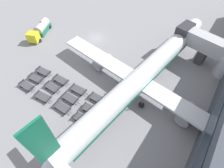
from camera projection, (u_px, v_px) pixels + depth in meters
ground_plane at (96, 38)px, 45.29m from camera, size 500.00×500.00×0.00m
jet_bridge at (213, 51)px, 35.87m from camera, size 14.55×6.35×6.79m
airplane at (143, 76)px, 32.17m from camera, size 37.91×45.82×13.19m
fuel_tanker_secondary at (40, 30)px, 45.66m from camera, size 5.89×8.93×2.91m
baggage_dolly_row_near_col_a at (27, 86)px, 34.50m from camera, size 3.83×1.73×0.92m
baggage_dolly_row_near_col_b at (43, 97)px, 32.79m from camera, size 3.86×1.88×0.92m
baggage_dolly_row_near_col_c at (62, 107)px, 31.32m from camera, size 3.81×1.66×0.92m
baggage_dolly_row_near_col_d at (83, 119)px, 29.82m from camera, size 3.85×1.81×0.92m
baggage_dolly_row_mid_a_col_a at (36, 78)px, 35.77m from camera, size 3.86×1.89×0.92m
baggage_dolly_row_mid_a_col_b at (52, 87)px, 34.28m from camera, size 3.82×1.69×0.92m
baggage_dolly_row_mid_a_col_c at (70, 98)px, 32.59m from camera, size 3.82×1.71×0.92m
baggage_dolly_row_mid_a_col_d at (91, 109)px, 31.07m from camera, size 3.86×1.85×0.92m
baggage_dolly_row_mid_b_col_a at (44, 72)px, 37.00m from camera, size 3.85×1.81×0.92m
baggage_dolly_row_mid_b_col_b at (61, 80)px, 35.47m from camera, size 3.82×1.69×0.92m
baggage_dolly_row_mid_b_col_c at (79, 90)px, 33.88m from camera, size 3.84×1.76×0.92m
baggage_dolly_row_mid_b_col_d at (98, 99)px, 32.55m from camera, size 3.82×1.69×0.92m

